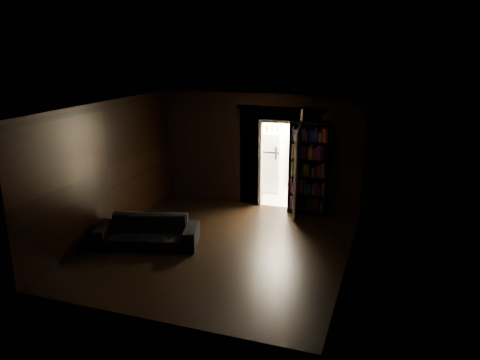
% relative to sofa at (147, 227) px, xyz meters
% --- Properties ---
extents(ground, '(5.50, 5.50, 0.00)m').
position_rel_sofa_xyz_m(ground, '(1.40, 0.40, -0.39)').
color(ground, black).
rests_on(ground, ground).
extents(room_walls, '(5.02, 5.61, 2.84)m').
position_rel_sofa_xyz_m(room_walls, '(1.39, 1.47, 1.30)').
color(room_walls, black).
rests_on(room_walls, ground).
extents(kitchen_alcove, '(2.20, 1.80, 2.60)m').
position_rel_sofa_xyz_m(kitchen_alcove, '(1.90, 4.27, 0.82)').
color(kitchen_alcove, beige).
rests_on(kitchen_alcove, ground).
extents(sofa, '(2.17, 1.38, 0.77)m').
position_rel_sofa_xyz_m(sofa, '(0.00, 0.00, 0.00)').
color(sofa, black).
rests_on(sofa, ground).
extents(bookshelf, '(0.94, 0.46, 2.20)m').
position_rel_sofa_xyz_m(bookshelf, '(2.65, 2.99, 0.71)').
color(bookshelf, black).
rests_on(bookshelf, ground).
extents(refrigerator, '(0.94, 0.91, 1.65)m').
position_rel_sofa_xyz_m(refrigerator, '(1.30, 4.43, 0.44)').
color(refrigerator, white).
rests_on(refrigerator, ground).
extents(door, '(0.16, 0.85, 2.05)m').
position_rel_sofa_xyz_m(door, '(2.43, 2.71, 0.64)').
color(door, white).
rests_on(door, ground).
extents(figurine, '(0.11, 0.11, 0.26)m').
position_rel_sofa_xyz_m(figurine, '(2.44, 3.06, 1.94)').
color(figurine, white).
rests_on(figurine, bookshelf).
extents(bottles, '(0.59, 0.18, 0.24)m').
position_rel_sofa_xyz_m(bottles, '(1.32, 4.32, 1.38)').
color(bottles, black).
rests_on(bottles, refrigerator).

